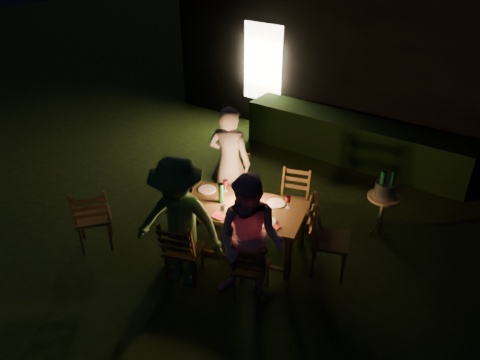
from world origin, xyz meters
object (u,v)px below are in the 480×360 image
Objects in this scene: person_opp_left at (179,224)px; bottle_table at (221,193)px; dining_table at (239,210)px; bottle_bucket_b at (391,186)px; person_house_side at (230,162)px; chair_near_right at (251,277)px; side_table at (384,200)px; lantern at (243,195)px; chair_far_left at (229,196)px; person_opp_right at (250,242)px; chair_end at (328,250)px; chair_far_right at (292,211)px; bottle_bucket_a at (382,187)px; chair_near_left at (184,259)px; ice_bucket at (386,189)px; chair_spare at (95,227)px.

bottle_table is at bearing 76.29° from person_opp_left.
bottle_bucket_b is at bearing 31.32° from dining_table.
dining_table is 1.08× the size of person_house_side.
chair_near_right is 1.47× the size of side_table.
chair_far_left is at bearing 138.98° from lantern.
person_opp_right is 0.90m from person_opp_left.
chair_end is at bearing 25.98° from person_opp_left.
person_house_side is 0.84m from bottle_table.
bottle_table is (-1.43, -0.36, 0.54)m from chair_end.
chair_far_right is 1.30m from side_table.
person_house_side is (-1.83, 0.38, 0.55)m from chair_end.
chair_end is at bearing 14.28° from bottle_table.
chair_far_left reaches higher than bottle_table.
chair_near_right is at bearing -111.17° from side_table.
person_opp_left is at bearing -69.92° from chair_end.
lantern is at bearing 45.00° from dining_table.
dining_table is 0.95m from person_opp_right.
person_opp_left is at bearing -118.76° from dining_table.
side_table is 1.95× the size of bottle_bucket_a.
person_opp_right reaches higher than chair_near_left.
dining_table is at bearing -134.31° from bottle_bucket_b.
chair_end is at bearing 160.93° from chair_far_left.
person_opp_right is at bearing -49.47° from chair_end.
chair_end is at bearing -104.26° from bottle_bucket_b.
chair_far_left reaches higher than chair_far_right.
dining_table is 0.95m from chair_far_left.
person_opp_right is (0.88, 0.17, 0.55)m from chair_near_left.
person_opp_left reaches higher than chair_far_right.
chair_near_right reaches higher than ice_bucket.
ice_bucket is (3.13, 2.57, 0.42)m from chair_spare.
chair_far_right is 1.25m from bottle_table.
chair_spare reaches higher than chair_near_left.
person_opp_right is 2.28m from bottle_bucket_a.
bottle_table is 0.88× the size of bottle_bucket_b.
chair_end reaches higher than chair_near_right.
chair_spare is at bearing -140.63° from side_table.
person_opp_right reaches higher than chair_far_right.
bottle_table is 0.93× the size of ice_bucket.
person_house_side is at bearing 90.00° from person_opp_left.
person_opp_right reaches higher than side_table.
chair_far_left is 2.24m from bottle_bucket_a.
chair_far_right is 1.43m from bottle_bucket_b.
chair_near_right is 1.78m from chair_far_left.
person_opp_right is (1.28, -1.37, -0.03)m from person_house_side.
person_house_side reaches higher than lantern.
lantern is at bearing -134.34° from bottle_bucket_a.
chair_near_left is 0.58× the size of person_opp_right.
bottle_bucket_a is at bearing 31.76° from dining_table.
dining_table is 2.08× the size of chair_near_right.
person_opp_left reaches higher than person_opp_right.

